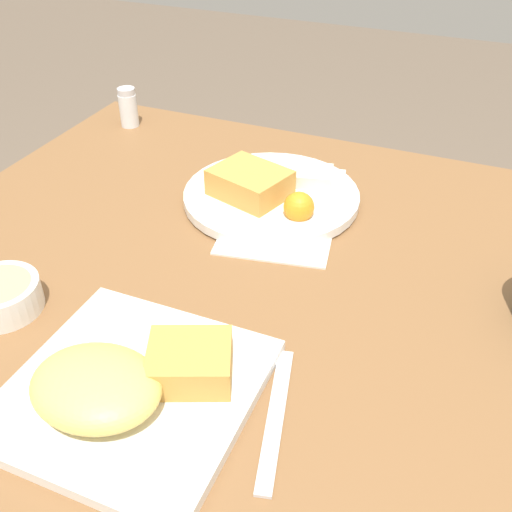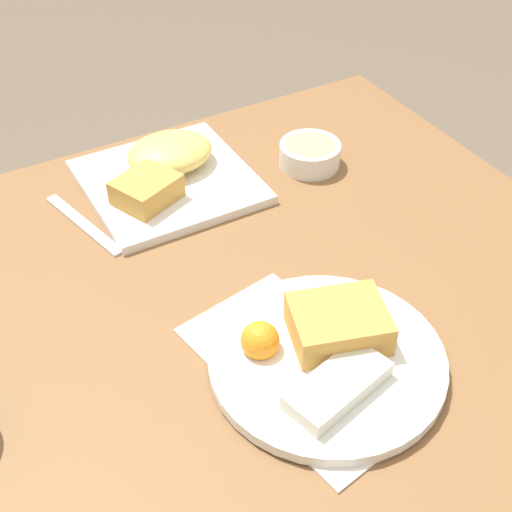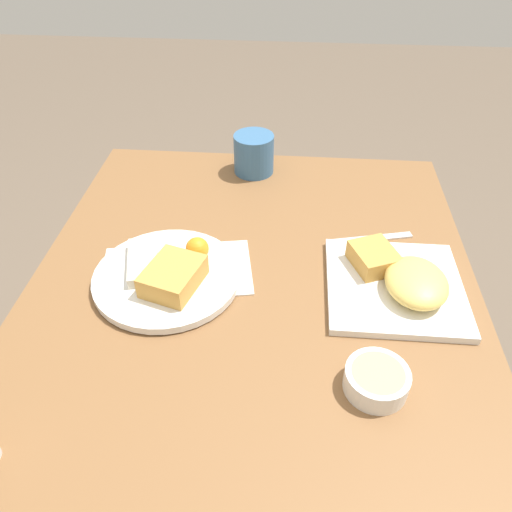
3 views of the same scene
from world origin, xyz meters
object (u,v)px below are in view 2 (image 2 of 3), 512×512
(sauce_ramekin, at_px, (310,154))
(butter_knife, at_px, (84,224))
(plate_oval_far, at_px, (327,353))
(plate_square_near, at_px, (166,172))

(sauce_ramekin, height_order, butter_knife, sauce_ramekin)
(plate_oval_far, bearing_deg, plate_square_near, -88.31)
(plate_oval_far, distance_m, butter_knife, 0.41)
(plate_square_near, distance_m, butter_knife, 0.15)
(plate_oval_far, relative_size, butter_knife, 1.54)
(plate_square_near, bearing_deg, sauce_ramekin, 163.88)
(butter_knife, bearing_deg, plate_oval_far, 8.71)
(plate_oval_far, xyz_separation_m, butter_knife, (0.16, -0.38, -0.02))
(plate_square_near, xyz_separation_m, sauce_ramekin, (-0.21, 0.06, -0.00))
(plate_square_near, height_order, butter_knife, plate_square_near)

